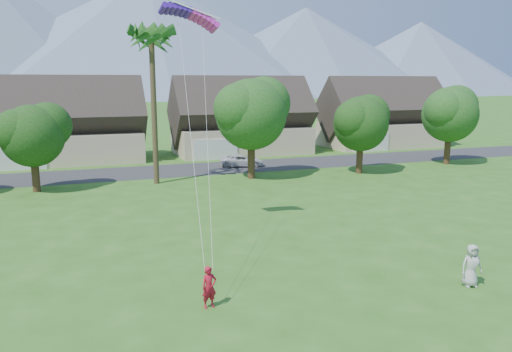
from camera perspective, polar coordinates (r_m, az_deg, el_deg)
name	(u,v)px	position (r m, az deg, el deg)	size (l,w,h in m)	color
street	(169,171)	(47.11, -9.87, 0.60)	(90.00, 7.00, 0.01)	#2D2D30
kite_flyer	(209,287)	(18.75, -5.37, -12.54)	(0.57, 0.38, 1.57)	#AB1326
watcher	(472,265)	(22.22, 23.41, -9.37)	(0.86, 0.56, 1.76)	#B8B8B3
parked_car	(242,161)	(48.70, -1.61, 1.78)	(1.95, 4.23, 1.17)	silver
mountain_ridge	(110,40)	(273.15, -16.33, 14.73)	(540.00, 240.00, 70.00)	slate
houses_row	(158,126)	(55.56, -11.09, 5.67)	(72.75, 8.19, 8.86)	beige
tree_row	(166,124)	(40.34, -10.20, 5.90)	(62.27, 6.67, 8.45)	#47301C
fan_palm	(151,34)	(40.81, -11.90, 15.62)	(3.00, 3.00, 13.80)	#4C3D26
parafoil_kite	(190,14)	(26.63, -7.52, 17.92)	(2.98, 1.03, 0.50)	#4617AE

